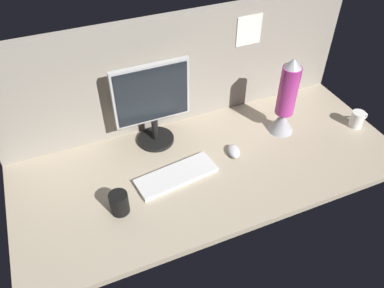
# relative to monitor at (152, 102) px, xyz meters

# --- Properties ---
(ground_plane) EXTENTS (1.80, 0.80, 0.03)m
(ground_plane) POSITION_rel_monitor_xyz_m (0.18, -0.25, -0.25)
(ground_plane) COLOR tan
(cubicle_wall_back) EXTENTS (1.80, 0.06, 0.58)m
(cubicle_wall_back) POSITION_rel_monitor_xyz_m (0.18, 0.12, 0.06)
(cubicle_wall_back) COLOR gray
(cubicle_wall_back) RESTS_ON ground_plane
(monitor) EXTENTS (0.36, 0.18, 0.43)m
(monitor) POSITION_rel_monitor_xyz_m (0.00, 0.00, 0.00)
(monitor) COLOR black
(monitor) RESTS_ON ground_plane
(keyboard) EXTENTS (0.38, 0.18, 0.02)m
(keyboard) POSITION_rel_monitor_xyz_m (0.00, -0.28, -0.22)
(keyboard) COLOR silver
(keyboard) RESTS_ON ground_plane
(mouse) EXTENTS (0.08, 0.11, 0.03)m
(mouse) POSITION_rel_monitor_xyz_m (0.31, -0.24, -0.21)
(mouse) COLOR silver
(mouse) RESTS_ON ground_plane
(mug_black_travel) EXTENTS (0.08, 0.08, 0.10)m
(mug_black_travel) POSITION_rel_monitor_xyz_m (-0.28, -0.37, -0.18)
(mug_black_travel) COLOR black
(mug_black_travel) RESTS_ON ground_plane
(mug_ceramic_white) EXTENTS (0.10, 0.07, 0.09)m
(mug_ceramic_white) POSITION_rel_monitor_xyz_m (1.00, -0.30, -0.19)
(mug_ceramic_white) COLOR white
(mug_ceramic_white) RESTS_ON ground_plane
(lava_lamp) EXTENTS (0.13, 0.13, 0.41)m
(lava_lamp) POSITION_rel_monitor_xyz_m (0.62, -0.18, -0.06)
(lava_lamp) COLOR #A5A5AD
(lava_lamp) RESTS_ON ground_plane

